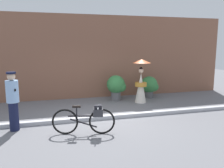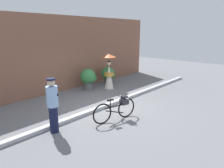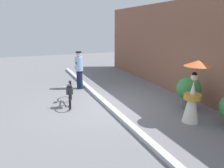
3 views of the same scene
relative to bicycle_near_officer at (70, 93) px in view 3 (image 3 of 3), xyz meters
The scene contains 7 objects.
ground_plane 1.37m from the bicycle_near_officer, 62.53° to the left, with size 30.00×30.00×0.00m, color slate.
building_wall 4.87m from the bicycle_near_officer, 82.63° to the left, with size 14.00×0.40×3.74m, color brown.
sidewalk_curb 1.35m from the bicycle_near_officer, 62.53° to the left, with size 14.00×0.20×0.12m, color #B2B2B7.
bicycle_near_officer is the anchor object (origin of this frame).
person_officer 2.16m from the bicycle_near_officer, 156.71° to the left, with size 0.34×0.34×1.67m.
person_with_parasol 4.10m from the bicycle_near_officer, 46.84° to the left, with size 0.76×0.76×1.83m.
potted_plant_small 4.08m from the bicycle_near_officer, 62.12° to the left, with size 0.82×0.80×1.11m.
Camera 3 is at (6.88, -2.62, 2.74)m, focal length 35.41 mm.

